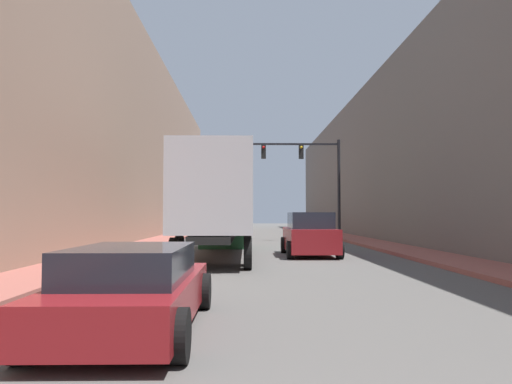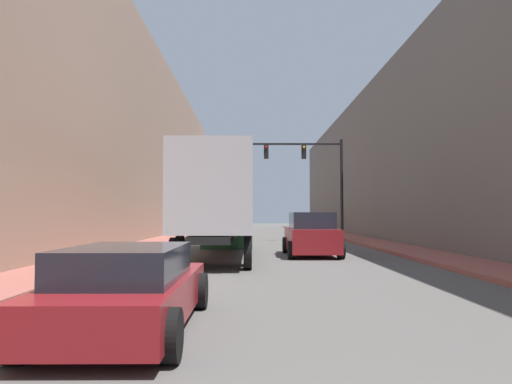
{
  "view_description": "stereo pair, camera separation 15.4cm",
  "coord_description": "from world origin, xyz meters",
  "px_view_note": "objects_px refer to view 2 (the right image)",
  "views": [
    {
      "loc": [
        -0.88,
        -0.5,
        1.7
      ],
      "look_at": [
        -0.6,
        14.82,
        2.4
      ],
      "focal_mm": 35.0,
      "sensor_mm": 36.0,
      "label": 1
    },
    {
      "loc": [
        -0.73,
        -0.51,
        1.7
      ],
      "look_at": [
        -0.6,
        14.82,
        2.4
      ],
      "focal_mm": 35.0,
      "sensor_mm": 36.0,
      "label": 2
    }
  ],
  "objects_px": {
    "semi_truck": "(221,202)",
    "traffic_signal_gantry": "(314,170)",
    "sedan_car": "(129,289)",
    "suv_car": "(311,235)"
  },
  "relations": [
    {
      "from": "suv_car",
      "to": "traffic_signal_gantry",
      "type": "distance_m",
      "value": 12.21
    },
    {
      "from": "semi_truck",
      "to": "sedan_car",
      "type": "height_order",
      "value": "semi_truck"
    },
    {
      "from": "sedan_car",
      "to": "suv_car",
      "type": "height_order",
      "value": "suv_car"
    },
    {
      "from": "traffic_signal_gantry",
      "to": "sedan_car",
      "type": "bearing_deg",
      "value": -103.31
    },
    {
      "from": "semi_truck",
      "to": "traffic_signal_gantry",
      "type": "height_order",
      "value": "traffic_signal_gantry"
    },
    {
      "from": "suv_car",
      "to": "traffic_signal_gantry",
      "type": "relative_size",
      "value": 0.6
    },
    {
      "from": "sedan_car",
      "to": "traffic_signal_gantry",
      "type": "height_order",
      "value": "traffic_signal_gantry"
    },
    {
      "from": "semi_truck",
      "to": "sedan_car",
      "type": "xyz_separation_m",
      "value": [
        -0.55,
        -13.26,
        -1.64
      ]
    },
    {
      "from": "semi_truck",
      "to": "sedan_car",
      "type": "distance_m",
      "value": 13.37
    },
    {
      "from": "sedan_car",
      "to": "semi_truck",
      "type": "bearing_deg",
      "value": 87.63
    }
  ]
}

